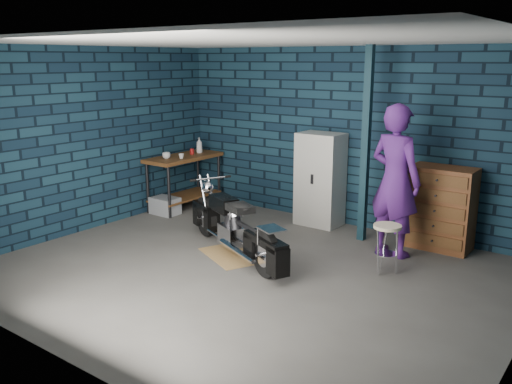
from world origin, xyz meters
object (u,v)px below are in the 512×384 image
(locker, at_px, (320,179))
(tool_chest, at_px, (440,208))
(person, at_px, (395,181))
(shop_stool, at_px, (386,249))
(motorcycle, at_px, (234,222))
(workbench, at_px, (185,182))
(storage_bin, at_px, (165,206))

(locker, xyz_separation_m, tool_chest, (1.86, 0.00, -0.15))
(person, bearing_deg, shop_stool, 121.22)
(person, xyz_separation_m, tool_chest, (0.43, 0.58, -0.43))
(tool_chest, xyz_separation_m, shop_stool, (-0.22, -1.25, -0.26))
(motorcycle, relative_size, tool_chest, 1.84)
(workbench, distance_m, storage_bin, 0.59)
(motorcycle, height_order, tool_chest, tool_chest)
(workbench, distance_m, tool_chest, 4.26)
(storage_bin, distance_m, shop_stool, 4.00)
(locker, distance_m, shop_stool, 2.11)
(storage_bin, height_order, shop_stool, shop_stool)
(workbench, height_order, locker, locker)
(motorcycle, xyz_separation_m, shop_stool, (1.84, 0.60, -0.15))
(locker, bearing_deg, motorcycle, -96.10)
(workbench, height_order, tool_chest, tool_chest)
(workbench, xyz_separation_m, tool_chest, (4.23, 0.52, 0.11))
(locker, xyz_separation_m, shop_stool, (1.64, -1.25, -0.41))
(shop_stool, bearing_deg, motorcycle, -161.84)
(workbench, bearing_deg, locker, 12.33)
(workbench, height_order, shop_stool, workbench)
(motorcycle, relative_size, locker, 1.44)
(person, relative_size, tool_chest, 1.76)
(motorcycle, xyz_separation_m, person, (1.63, 1.28, 0.54))
(workbench, bearing_deg, tool_chest, 6.98)
(storage_bin, bearing_deg, tool_chest, 13.60)
(locker, bearing_deg, tool_chest, 0.00)
(motorcycle, xyz_separation_m, tool_chest, (2.06, 1.86, 0.11))
(tool_chest, bearing_deg, person, -126.58)
(workbench, distance_m, motorcycle, 2.55)
(person, xyz_separation_m, shop_stool, (0.21, -0.68, -0.69))
(locker, bearing_deg, storage_bin, -156.56)
(person, relative_size, shop_stool, 3.28)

